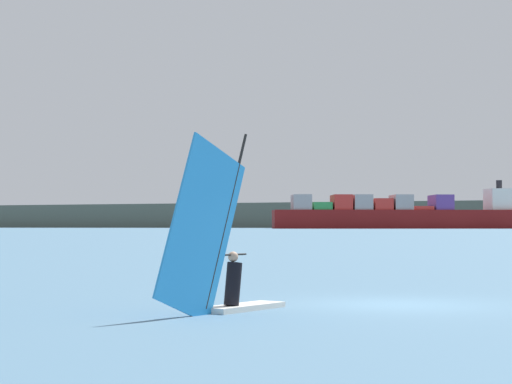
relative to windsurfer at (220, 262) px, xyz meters
name	(u,v)px	position (x,y,z in m)	size (l,w,h in m)	color
ground_plane	(398,304)	(2.92, 3.37, -1.05)	(4000.00, 4000.00, 0.00)	#476B84
windsurfer	(220,262)	(0.00, 0.00, 0.00)	(1.29, 3.93, 3.97)	white
cargo_ship	(400,214)	(-138.06, 608.01, 8.73)	(174.49, 100.69, 33.50)	maroon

